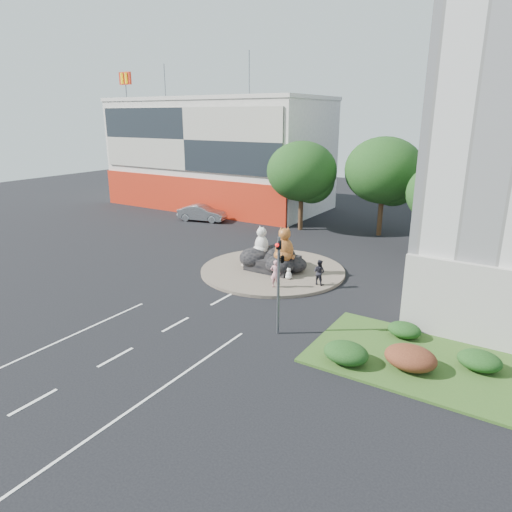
{
  "coord_description": "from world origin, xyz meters",
  "views": [
    {
      "loc": [
        15.2,
        -16.05,
        10.48
      ],
      "look_at": [
        0.5,
        7.04,
        2.0
      ],
      "focal_mm": 32.0,
      "sensor_mm": 36.0,
      "label": 1
    }
  ],
  "objects": [
    {
      "name": "traffic_light",
      "position": [
        5.1,
        2.0,
        3.62
      ],
      "size": [
        0.44,
        1.24,
        5.0
      ],
      "color": "#595B60",
      "rests_on": "ground"
    },
    {
      "name": "ground",
      "position": [
        0.0,
        0.0,
        0.0
      ],
      "size": [
        120.0,
        120.0,
        0.0
      ],
      "primitive_type": "plane",
      "color": "black",
      "rests_on": "ground"
    },
    {
      "name": "tree_left",
      "position": [
        -3.93,
        22.06,
        5.25
      ],
      "size": [
        6.46,
        6.46,
        8.27
      ],
      "color": "#382314",
      "rests_on": "ground"
    },
    {
      "name": "pedestrian_pink",
      "position": [
        1.92,
        7.08,
        1.08
      ],
      "size": [
        0.75,
        0.63,
        1.76
      ],
      "primitive_type": "imported",
      "rotation": [
        0.0,
        0.0,
        3.52
      ],
      "color": "#CF868D",
      "rests_on": "roundabout_island"
    },
    {
      "name": "grass_verge",
      "position": [
        12.0,
        3.0,
        0.06
      ],
      "size": [
        10.0,
        6.0,
        0.12
      ],
      "primitive_type": "cube",
      "color": "#2A4F1A",
      "rests_on": "ground"
    },
    {
      "name": "pedestrian_dark",
      "position": [
        4.0,
        8.97,
        1.01
      ],
      "size": [
        0.86,
        0.71,
        1.63
      ],
      "primitive_type": "imported",
      "rotation": [
        0.0,
        0.0,
        3.02
      ],
      "color": "black",
      "rests_on": "roundabout_island"
    },
    {
      "name": "rock_plinth",
      "position": [
        0.0,
        10.0,
        0.65
      ],
      "size": [
        3.2,
        2.6,
        0.9
      ],
      "primitive_type": null,
      "color": "black",
      "rests_on": "roundabout_island"
    },
    {
      "name": "hedge_mid_green",
      "position": [
        14.0,
        3.5,
        0.53
      ],
      "size": [
        1.8,
        1.44,
        0.81
      ],
      "primitive_type": "ellipsoid",
      "color": "#143310",
      "rests_on": "grass_verge"
    },
    {
      "name": "hedge_back_green",
      "position": [
        10.5,
        4.8,
        0.48
      ],
      "size": [
        1.6,
        1.28,
        0.72
      ],
      "primitive_type": "ellipsoid",
      "color": "#143310",
      "rests_on": "grass_verge"
    },
    {
      "name": "hedge_red",
      "position": [
        11.5,
        2.0,
        0.61
      ],
      "size": [
        2.2,
        1.76,
        0.99
      ],
      "primitive_type": "ellipsoid",
      "color": "#4A1F13",
      "rests_on": "grass_verge"
    },
    {
      "name": "cat_white",
      "position": [
        -0.98,
        10.11,
        2.12
      ],
      "size": [
        1.51,
        1.41,
        2.03
      ],
      "primitive_type": null,
      "rotation": [
        0.0,
        0.0,
        -0.36
      ],
      "color": "beige",
      "rests_on": "rock_plinth"
    },
    {
      "name": "tree_mid",
      "position": [
        3.07,
        24.06,
        5.56
      ],
      "size": [
        6.84,
        6.84,
        8.76
      ],
      "color": "#382314",
      "rests_on": "ground"
    },
    {
      "name": "litter_bin",
      "position": [
        8.97,
        0.83,
        0.46
      ],
      "size": [
        0.62,
        0.62,
        0.68
      ],
      "primitive_type": "cylinder",
      "rotation": [
        0.0,
        0.0,
        -0.36
      ],
      "color": "black",
      "rests_on": "grass_verge"
    },
    {
      "name": "parked_car",
      "position": [
        -14.26,
        19.87,
        0.82
      ],
      "size": [
        5.25,
        2.93,
        1.64
      ],
      "primitive_type": "imported",
      "rotation": [
        0.0,
        0.0,
        1.82
      ],
      "color": "#93959A",
      "rests_on": "ground"
    },
    {
      "name": "street_lamp",
      "position": [
        12.82,
        8.0,
        4.55
      ],
      "size": [
        2.34,
        0.22,
        8.06
      ],
      "color": "#595B60",
      "rests_on": "ground"
    },
    {
      "name": "cat_tabby",
      "position": [
        1.13,
        9.59,
        2.28
      ],
      "size": [
        1.8,
        1.7,
        2.37
      ],
      "primitive_type": null,
      "rotation": [
        0.0,
        0.0,
        0.41
      ],
      "color": "#B56E25",
      "rests_on": "rock_plinth"
    },
    {
      "name": "tree_right",
      "position": [
        9.07,
        20.06,
        4.63
      ],
      "size": [
        5.7,
        5.7,
        7.3
      ],
      "color": "#382314",
      "rests_on": "ground"
    },
    {
      "name": "roundabout_island",
      "position": [
        0.0,
        10.0,
        0.1
      ],
      "size": [
        10.0,
        10.0,
        0.2
      ],
      "primitive_type": "cylinder",
      "color": "brown",
      "rests_on": "ground"
    },
    {
      "name": "shophouse_block",
      "position": [
        -18.0,
        27.91,
        6.18
      ],
      "size": [
        25.2,
        12.3,
        17.4
      ],
      "color": "silver",
      "rests_on": "ground"
    },
    {
      "name": "kitten_white",
      "position": [
        1.89,
        8.86,
        0.58
      ],
      "size": [
        0.52,
        0.47,
        0.76
      ],
      "primitive_type": null,
      "rotation": [
        0.0,
        0.0,
        0.18
      ],
      "color": "silver",
      "rests_on": "roundabout_island"
    },
    {
      "name": "kitten_calico",
      "position": [
        -1.85,
        9.31,
        0.66
      ],
      "size": [
        0.66,
        0.61,
        0.93
      ],
      "primitive_type": null,
      "rotation": [
        0.0,
        0.0,
        -0.26
      ],
      "color": "silver",
      "rests_on": "roundabout_island"
    },
    {
      "name": "hedge_near_green",
      "position": [
        9.0,
        1.0,
        0.57
      ],
      "size": [
        2.0,
        1.6,
        0.9
      ],
      "primitive_type": "ellipsoid",
      "color": "#143310",
      "rests_on": "grass_verge"
    }
  ]
}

